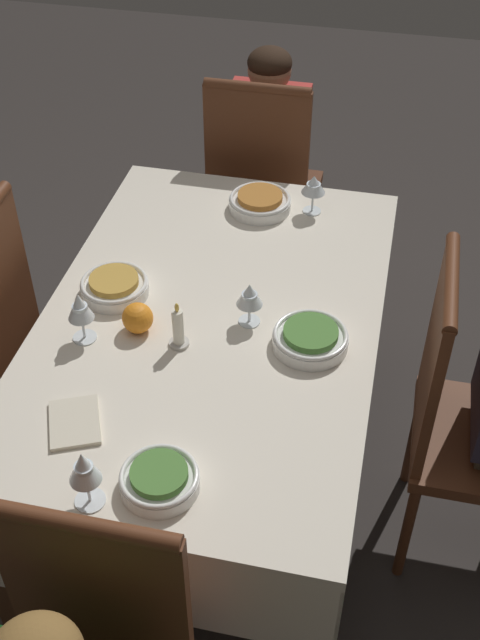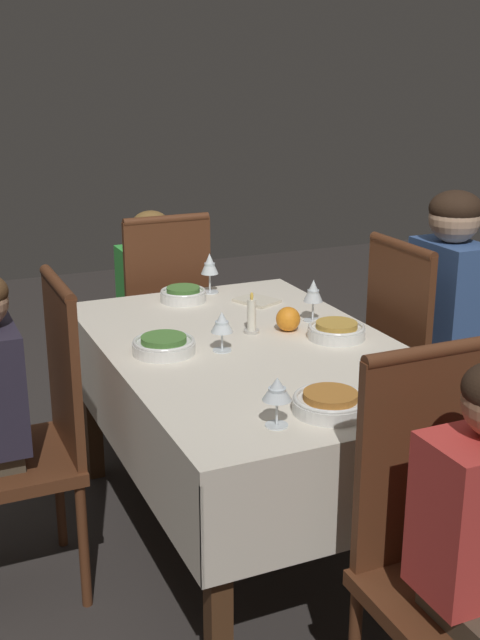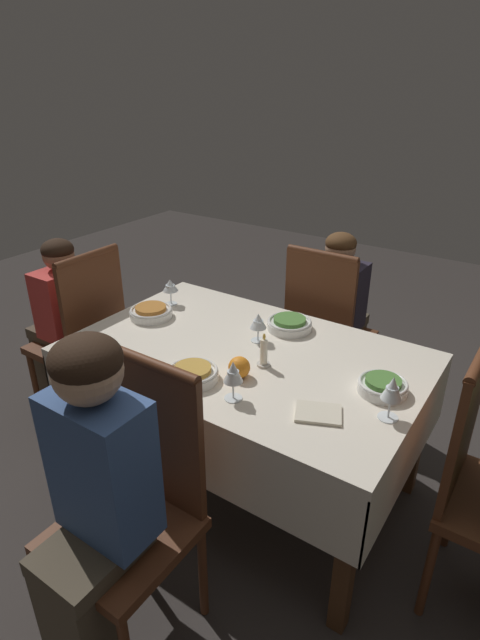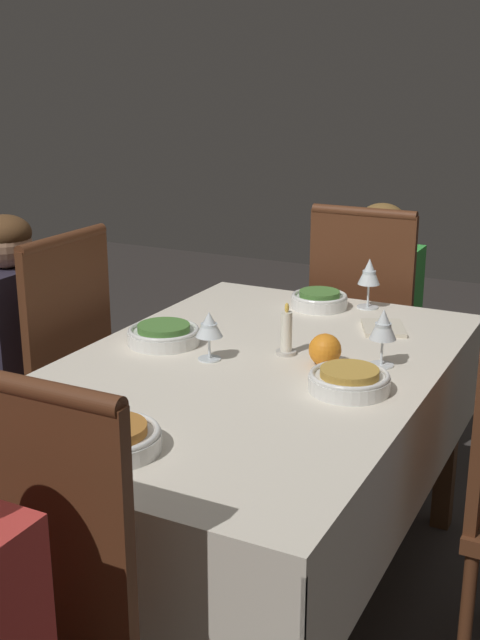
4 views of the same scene
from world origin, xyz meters
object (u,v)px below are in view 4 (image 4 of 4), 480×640
at_px(wine_glass_south, 383,326).
at_px(wine_glass_east, 369,274).
at_px(bowl_north, 164,334).
at_px(orange_fruit, 325,350).
at_px(person_child_green, 382,315).
at_px(wine_glass_west, 35,394).
at_px(dining_table, 247,399).
at_px(chair_east, 368,328).
at_px(person_child_dark, 1,360).
at_px(bowl_south, 349,380).
at_px(wine_glass_north, 209,326).
at_px(candle_centerpiece, 286,336).
at_px(bowl_west, 111,438).
at_px(bowl_east, 319,299).
at_px(napkin_red_folded, 383,328).
at_px(chair_north, 44,379).

xyz_separation_m(wine_glass_south, wine_glass_east, (0.50, 0.20, 0.01)).
relative_size(bowl_north, orange_fruit, 2.39).
distance_m(person_child_green, orange_fruit, 1.12).
distance_m(wine_glass_east, wine_glass_west, 1.28).
height_order(dining_table, chair_east, chair_east).
xyz_separation_m(chair_east, person_child_dark, (-0.95, 0.91, 0.03)).
distance_m(bowl_south, wine_glass_north, 0.41).
distance_m(person_child_dark, wine_glass_south, 1.25).
relative_size(wine_glass_south, wine_glass_east, 0.95).
bearing_deg(candle_centerpiece, wine_glass_north, 128.43).
height_order(wine_glass_south, bowl_west, wine_glass_south).
xyz_separation_m(dining_table, bowl_south, (-0.04, -0.29, 0.12)).
xyz_separation_m(bowl_east, bowl_west, (-1.15, -0.00, -0.00)).
relative_size(dining_table, bowl_east, 8.12).
xyz_separation_m(dining_table, wine_glass_east, (0.66, -0.11, 0.21)).
distance_m(bowl_west, candle_centerpiece, 0.69).
relative_size(person_child_dark, napkin_red_folded, 5.50).
relative_size(bowl_south, wine_glass_west, 1.46).
height_order(wine_glass_east, candle_centerpiece, wine_glass_east).
height_order(chair_east, wine_glass_north, chair_east).
relative_size(bowl_south, bowl_north, 0.96).
xyz_separation_m(person_child_dark, wine_glass_north, (-0.05, -0.79, 0.24)).
xyz_separation_m(dining_table, bowl_north, (0.05, 0.29, 0.12)).
bearing_deg(napkin_red_folded, orange_fruit, 172.58).
distance_m(bowl_south, wine_glass_west, 0.73).
height_order(bowl_west, wine_glass_west, wine_glass_west).
distance_m(chair_east, wine_glass_east, 0.46).
distance_m(chair_east, napkin_red_folded, 0.62).
distance_m(wine_glass_south, wine_glass_east, 0.54).
height_order(chair_north, person_child_green, chair_north).
distance_m(chair_east, person_child_green, 0.18).
xyz_separation_m(wine_glass_east, napkin_red_folded, (-0.20, -0.12, -0.11)).
xyz_separation_m(wine_glass_south, bowl_west, (-0.72, 0.34, -0.08)).
bearing_deg(wine_glass_south, dining_table, 116.61).
bearing_deg(bowl_south, chair_east, 15.33).
bearing_deg(napkin_red_folded, wine_glass_east, 29.61).
bearing_deg(bowl_north, bowl_south, -99.45).
height_order(wine_glass_west, napkin_red_folded, wine_glass_west).
xyz_separation_m(bowl_north, orange_fruit, (0.04, -0.47, 0.02)).
relative_size(wine_glass_west, candle_centerpiece, 0.93).
distance_m(bowl_north, candle_centerpiece, 0.35).
height_order(bowl_south, bowl_west, same).
distance_m(chair_north, bowl_north, 0.49).
bearing_deg(bowl_east, chair_east, -5.43).
bearing_deg(napkin_red_folded, wine_glass_north, 143.68).
relative_size(dining_table, person_child_dark, 1.40).
relative_size(chair_north, person_child_green, 1.02).
bearing_deg(wine_glass_east, bowl_west, 173.54).
height_order(dining_table, wine_glass_west, wine_glass_west).
xyz_separation_m(wine_glass_north, orange_fruit, (0.10, -0.29, -0.05)).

